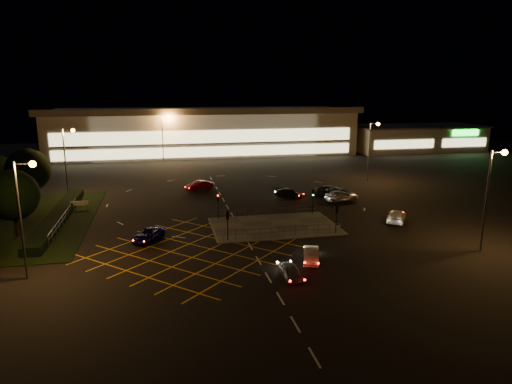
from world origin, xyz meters
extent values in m
plane|color=black|center=(0.00, 0.00, 0.00)|extent=(180.00, 180.00, 0.00)
cube|color=#4C4944|center=(2.00, -2.00, 0.06)|extent=(14.00, 9.00, 0.12)
cube|color=black|center=(-28.00, 6.00, 0.04)|extent=(18.00, 30.00, 0.08)
cube|color=black|center=(-23.00, 6.00, 0.50)|extent=(2.00, 26.00, 1.00)
cube|color=beige|center=(0.00, 62.00, 5.00)|extent=(70.00, 25.00, 10.00)
cube|color=slate|center=(0.00, 62.00, 10.20)|extent=(72.00, 26.50, 0.60)
cube|color=#FFEAA5|center=(0.00, 49.45, 5.00)|extent=(66.00, 0.20, 3.00)
cube|color=#FFEAA5|center=(0.00, 49.45, 1.80)|extent=(66.00, 0.20, 2.20)
cube|color=beige|center=(46.00, 54.00, 3.00)|extent=(18.00, 14.00, 6.00)
cube|color=slate|center=(46.00, 54.00, 6.15)|extent=(18.80, 14.80, 0.40)
cube|color=#FFEAA5|center=(46.00, 46.95, 2.60)|extent=(15.30, 0.20, 2.00)
cube|color=beige|center=(62.00, 54.00, 3.00)|extent=(14.00, 14.00, 6.00)
cube|color=slate|center=(62.00, 54.00, 6.15)|extent=(14.80, 14.80, 0.40)
cube|color=#FFEAA5|center=(62.00, 46.95, 2.60)|extent=(11.90, 0.20, 2.00)
cube|color=#19E533|center=(62.00, 46.85, 5.00)|extent=(7.00, 0.30, 1.40)
cylinder|color=slate|center=(-22.00, -12.00, 5.00)|extent=(0.20, 0.20, 10.00)
cylinder|color=slate|center=(-21.30, -12.00, 9.80)|extent=(1.40, 0.12, 0.12)
sphere|color=orange|center=(-20.60, -12.00, 9.75)|extent=(0.56, 0.56, 0.56)
cylinder|color=slate|center=(20.00, -14.00, 5.00)|extent=(0.20, 0.20, 10.00)
cylinder|color=slate|center=(20.70, -14.00, 9.80)|extent=(1.40, 0.12, 0.12)
sphere|color=orange|center=(21.40, -14.00, 9.75)|extent=(0.56, 0.56, 0.56)
cylinder|color=slate|center=(-24.00, 18.00, 5.00)|extent=(0.20, 0.20, 10.00)
cylinder|color=slate|center=(-23.30, 18.00, 9.80)|extent=(1.40, 0.12, 0.12)
sphere|color=orange|center=(-22.60, 18.00, 9.75)|extent=(0.56, 0.56, 0.56)
cylinder|color=slate|center=(24.00, 20.00, 5.00)|extent=(0.20, 0.20, 10.00)
cylinder|color=slate|center=(24.70, 20.00, 9.80)|extent=(1.40, 0.12, 0.12)
sphere|color=orange|center=(25.40, 20.00, 9.75)|extent=(0.56, 0.56, 0.56)
cylinder|color=slate|center=(-10.00, 48.00, 5.00)|extent=(0.20, 0.20, 10.00)
cylinder|color=slate|center=(-9.30, 48.00, 9.80)|extent=(1.40, 0.12, 0.12)
sphere|color=orange|center=(-8.60, 48.00, 9.75)|extent=(0.56, 0.56, 0.56)
cylinder|color=slate|center=(30.00, 50.00, 5.00)|extent=(0.20, 0.20, 10.00)
cylinder|color=slate|center=(30.70, 50.00, 9.80)|extent=(1.40, 0.12, 0.12)
sphere|color=orange|center=(31.40, 50.00, 9.75)|extent=(0.56, 0.56, 0.56)
cylinder|color=black|center=(-4.00, -6.00, 1.62)|extent=(0.10, 0.10, 3.00)
cube|color=black|center=(-4.00, -6.00, 2.82)|extent=(0.28, 0.18, 0.90)
sphere|color=#19FF33|center=(-4.00, -5.87, 2.82)|extent=(0.16, 0.16, 0.16)
cylinder|color=black|center=(8.00, -6.00, 1.62)|extent=(0.10, 0.10, 3.00)
cube|color=black|center=(8.00, -6.00, 2.82)|extent=(0.28, 0.18, 0.90)
sphere|color=#19FF33|center=(8.00, -5.87, 2.82)|extent=(0.16, 0.16, 0.16)
cylinder|color=black|center=(-4.00, 2.00, 1.62)|extent=(0.10, 0.10, 3.00)
cube|color=black|center=(-4.00, 2.00, 2.82)|extent=(0.28, 0.18, 0.90)
sphere|color=#FF0C0C|center=(-4.00, 1.87, 2.82)|extent=(0.16, 0.16, 0.16)
cylinder|color=black|center=(8.00, 2.00, 1.62)|extent=(0.10, 0.10, 3.00)
cube|color=black|center=(8.00, 2.00, 2.82)|extent=(0.28, 0.18, 0.90)
sphere|color=#19FF33|center=(8.00, 1.87, 2.82)|extent=(0.16, 0.16, 0.16)
cylinder|color=black|center=(-28.00, 14.00, 1.44)|extent=(0.36, 0.36, 2.88)
sphere|color=black|center=(-28.00, 14.00, 4.96)|extent=(5.76, 5.76, 5.76)
cylinder|color=black|center=(-26.00, 0.00, 1.35)|extent=(0.36, 0.36, 2.70)
sphere|color=black|center=(-26.00, 0.00, 4.65)|extent=(5.40, 5.40, 5.40)
imported|color=#B5B6BC|center=(-0.21, -16.48, 0.61)|extent=(1.46, 3.61, 1.23)
imported|color=white|center=(2.71, -13.26, 0.63)|extent=(2.45, 4.08, 1.27)
imported|color=#0E0D4E|center=(-12.18, -4.16, 0.62)|extent=(3.74, 4.91, 1.24)
imported|color=black|center=(7.66, 11.52, 0.62)|extent=(4.05, 4.37, 1.23)
imported|color=#A8ABAF|center=(14.25, 7.81, 0.79)|extent=(4.72, 2.05, 1.58)
imported|color=maroon|center=(-4.88, 19.01, 0.73)|extent=(4.64, 3.38, 1.46)
imported|color=black|center=(14.10, 11.63, 0.73)|extent=(5.67, 3.71, 1.45)
imported|color=#BABABA|center=(16.84, -3.07, 0.69)|extent=(4.31, 5.04, 1.39)
camera|label=1|loc=(-10.42, -51.09, 15.79)|focal=32.00mm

